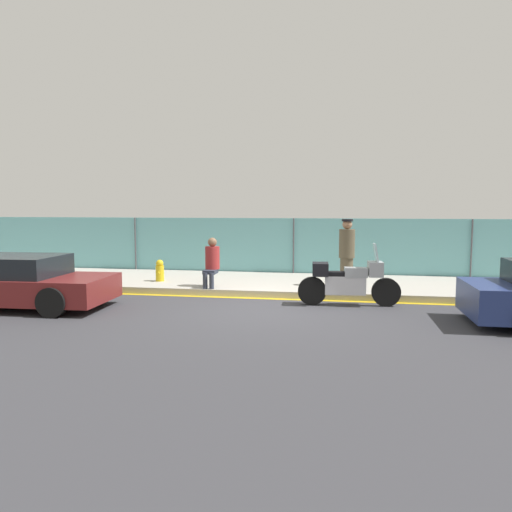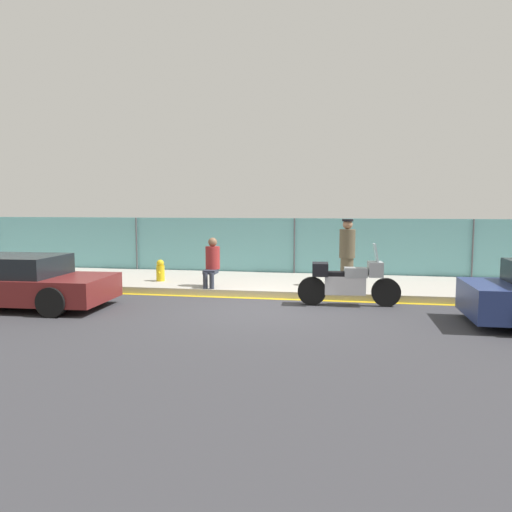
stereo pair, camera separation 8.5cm
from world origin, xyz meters
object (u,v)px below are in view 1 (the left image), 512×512
at_px(officer_standing, 347,252).
at_px(parked_car_left_down_street, 17,282).
at_px(motorcycle, 348,281).
at_px(person_seated_on_curb, 212,260).
at_px(fire_hydrant, 160,271).

bearing_deg(officer_standing, parked_car_left_down_street, -155.68).
bearing_deg(parked_car_left_down_street, motorcycle, 9.22).
height_order(person_seated_on_curb, parked_car_left_down_street, person_seated_on_curb).
distance_m(parked_car_left_down_street, fire_hydrant, 3.94).
bearing_deg(parked_car_left_down_street, person_seated_on_curb, 31.42).
xyz_separation_m(motorcycle, fire_hydrant, (-5.27, 1.76, -0.11)).
xyz_separation_m(person_seated_on_curb, fire_hydrant, (-1.72, 0.69, -0.42)).
distance_m(motorcycle, person_seated_on_curb, 3.71).
bearing_deg(person_seated_on_curb, officer_standing, 11.75).
distance_m(motorcycle, fire_hydrant, 5.55).
xyz_separation_m(officer_standing, parked_car_left_down_street, (-7.39, -3.34, -0.50)).
relative_size(person_seated_on_curb, fire_hydrant, 2.11).
relative_size(motorcycle, fire_hydrant, 3.83).
xyz_separation_m(motorcycle, person_seated_on_curb, (-3.54, 1.07, 0.31)).
bearing_deg(officer_standing, motorcycle, -89.06).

